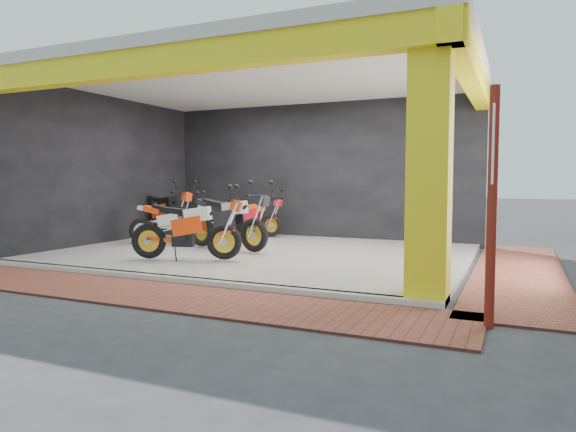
% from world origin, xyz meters
% --- Properties ---
extents(ground, '(80.00, 80.00, 0.00)m').
position_xyz_m(ground, '(0.00, 0.00, 0.00)').
color(ground, '#2D2D30').
rests_on(ground, ground).
extents(showroom_floor, '(8.00, 6.00, 0.10)m').
position_xyz_m(showroom_floor, '(0.00, 2.00, 0.05)').
color(showroom_floor, white).
rests_on(showroom_floor, ground).
extents(showroom_ceiling, '(8.40, 6.40, 0.20)m').
position_xyz_m(showroom_ceiling, '(0.00, 2.00, 3.60)').
color(showroom_ceiling, beige).
rests_on(showroom_ceiling, corner_column).
extents(back_wall, '(8.20, 0.20, 3.50)m').
position_xyz_m(back_wall, '(0.00, 5.10, 1.75)').
color(back_wall, black).
rests_on(back_wall, ground).
extents(left_wall, '(0.20, 6.20, 3.50)m').
position_xyz_m(left_wall, '(-4.10, 2.00, 1.75)').
color(left_wall, black).
rests_on(left_wall, ground).
extents(corner_column, '(0.50, 0.50, 3.50)m').
position_xyz_m(corner_column, '(3.75, -0.75, 1.75)').
color(corner_column, yellow).
rests_on(corner_column, ground).
extents(header_beam_front, '(8.40, 0.30, 0.40)m').
position_xyz_m(header_beam_front, '(0.00, -1.00, 3.30)').
color(header_beam_front, yellow).
rests_on(header_beam_front, corner_column).
extents(header_beam_right, '(0.30, 6.40, 0.40)m').
position_xyz_m(header_beam_right, '(4.00, 2.00, 3.30)').
color(header_beam_right, yellow).
rests_on(header_beam_right, corner_column).
extents(floor_kerb, '(8.00, 0.20, 0.10)m').
position_xyz_m(floor_kerb, '(0.00, -1.02, 0.05)').
color(floor_kerb, white).
rests_on(floor_kerb, ground).
extents(paver_front, '(9.00, 1.40, 0.03)m').
position_xyz_m(paver_front, '(0.00, -1.80, 0.01)').
color(paver_front, brown).
rests_on(paver_front, ground).
extents(paver_right, '(1.40, 7.00, 0.03)m').
position_xyz_m(paver_right, '(4.80, 2.00, 0.01)').
color(paver_right, brown).
rests_on(paver_right, ground).
extents(signpost, '(0.10, 0.35, 2.51)m').
position_xyz_m(signpost, '(4.52, -1.62, 1.37)').
color(signpost, maroon).
rests_on(signpost, ground).
extents(moto_hero, '(2.29, 1.44, 1.31)m').
position_xyz_m(moto_hero, '(-0.03, 0.58, 0.76)').
color(moto_hero, '#FA3B0A').
rests_on(moto_hero, showroom_floor).
extents(moto_row_a, '(2.39, 1.30, 1.39)m').
position_xyz_m(moto_row_a, '(0.02, 1.64, 0.79)').
color(moto_row_a, black).
rests_on(moto_row_a, showroom_floor).
extents(moto_row_b, '(2.02, 1.28, 1.16)m').
position_xyz_m(moto_row_b, '(-1.86, 2.31, 0.68)').
color(moto_row_b, '#AAABB1').
rests_on(moto_row_b, showroom_floor).
extents(moto_row_c, '(1.93, 0.74, 1.17)m').
position_xyz_m(moto_row_c, '(-0.93, 4.35, 0.69)').
color(moto_row_c, red).
rests_on(moto_row_c, showroom_floor).
extents(moto_row_d, '(2.42, 1.41, 1.39)m').
position_xyz_m(moto_row_d, '(-2.80, 3.10, 0.80)').
color(moto_row_d, red).
rests_on(moto_row_d, showroom_floor).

